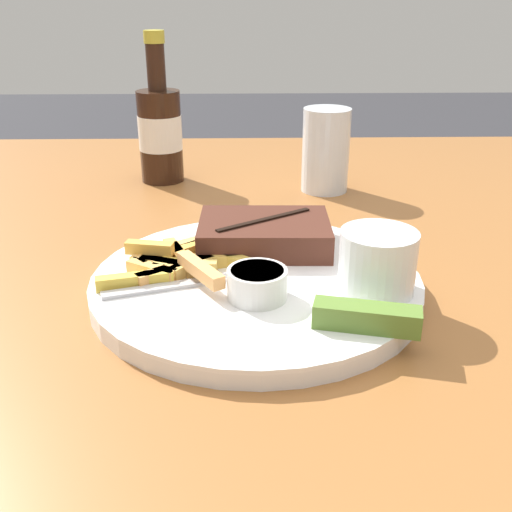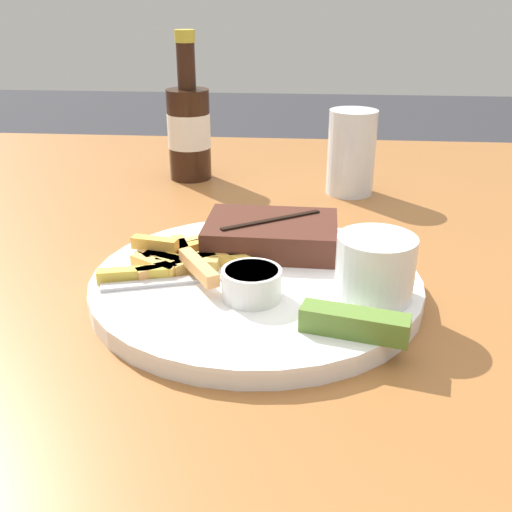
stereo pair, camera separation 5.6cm
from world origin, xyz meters
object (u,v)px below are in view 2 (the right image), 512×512
at_px(pickle_spear, 354,323).
at_px(steak_portion, 271,234).
at_px(coleslaw_cup, 375,264).
at_px(drinking_glass, 351,153).
at_px(fork_utensil, 169,282).
at_px(dipping_sauce_cup, 249,282).
at_px(dinner_plate, 256,284).
at_px(beer_bottle, 189,128).

bearing_deg(pickle_spear, steak_portion, 114.26).
distance_m(coleslaw_cup, drinking_glass, 0.35).
relative_size(steak_portion, fork_utensil, 1.04).
bearing_deg(steak_portion, dipping_sauce_cup, -96.49).
height_order(coleslaw_cup, fork_utensil, coleslaw_cup).
distance_m(dipping_sauce_cup, pickle_spear, 0.10).
distance_m(dinner_plate, fork_utensil, 0.08).
xyz_separation_m(coleslaw_cup, drinking_glass, (-0.00, 0.35, 0.01)).
distance_m(steak_portion, beer_bottle, 0.34).
relative_size(coleslaw_cup, fork_utensil, 0.52).
bearing_deg(dinner_plate, drinking_glass, 71.54).
distance_m(dinner_plate, drinking_glass, 0.34).
relative_size(dinner_plate, fork_utensil, 2.36).
relative_size(coleslaw_cup, dipping_sauce_cup, 1.30).
xyz_separation_m(dipping_sauce_cup, drinking_glass, (0.11, 0.36, 0.03)).
bearing_deg(dipping_sauce_cup, dinner_plate, 86.79).
bearing_deg(steak_portion, dinner_plate, -98.61).
height_order(steak_portion, drinking_glass, drinking_glass).
bearing_deg(drinking_glass, coleslaw_cup, -89.98).
distance_m(pickle_spear, fork_utensil, 0.18).
bearing_deg(dinner_plate, steak_portion, 81.39).
distance_m(dinner_plate, steak_portion, 0.07).
bearing_deg(coleslaw_cup, dinner_plate, 162.39).
xyz_separation_m(dinner_plate, pickle_spear, (0.09, -0.10, 0.02)).
bearing_deg(steak_portion, coleslaw_cup, -46.70).
bearing_deg(beer_bottle, pickle_spear, -65.20).
bearing_deg(drinking_glass, steak_portion, -110.99).
xyz_separation_m(steak_portion, pickle_spear, (0.07, -0.17, -0.00)).
relative_size(dinner_plate, dipping_sauce_cup, 5.89).
bearing_deg(pickle_spear, drinking_glass, 87.17).
bearing_deg(pickle_spear, beer_bottle, 114.80).
relative_size(pickle_spear, fork_utensil, 0.66).
bearing_deg(dinner_plate, coleslaw_cup, -17.61).
height_order(steak_portion, pickle_spear, steak_portion).
distance_m(dinner_plate, dipping_sauce_cup, 0.05).
relative_size(pickle_spear, drinking_glass, 0.75).
distance_m(dinner_plate, coleslaw_cup, 0.12).
relative_size(steak_portion, drinking_glass, 1.17).
xyz_separation_m(dinner_plate, coleslaw_cup, (0.11, -0.03, 0.04)).
bearing_deg(dipping_sauce_cup, fork_utensil, 165.21).
xyz_separation_m(steak_portion, dipping_sauce_cup, (-0.01, -0.11, 0.00)).
bearing_deg(fork_utensil, coleslaw_cup, -20.07).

